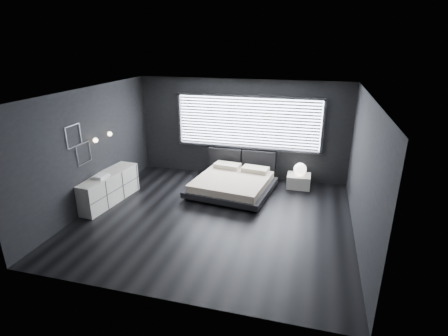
# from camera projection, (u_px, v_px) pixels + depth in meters

# --- Properties ---
(room) EXTENTS (6.04, 6.00, 2.80)m
(room) POSITION_uv_depth(u_px,v_px,m) (214.00, 159.00, 7.43)
(room) COLOR black
(room) RESTS_ON ground
(window) EXTENTS (4.14, 0.09, 1.52)m
(window) POSITION_uv_depth(u_px,v_px,m) (248.00, 123.00, 9.75)
(window) COLOR white
(window) RESTS_ON ground
(headboard) EXTENTS (1.96, 0.16, 0.52)m
(headboard) POSITION_uv_depth(u_px,v_px,m) (242.00, 158.00, 10.10)
(headboard) COLOR black
(headboard) RESTS_ON ground
(sconce_near) EXTENTS (0.18, 0.11, 0.11)m
(sconce_near) POSITION_uv_depth(u_px,v_px,m) (95.00, 140.00, 8.10)
(sconce_near) COLOR silver
(sconce_near) RESTS_ON ground
(sconce_far) EXTENTS (0.18, 0.11, 0.11)m
(sconce_far) POSITION_uv_depth(u_px,v_px,m) (110.00, 134.00, 8.65)
(sconce_far) COLOR silver
(sconce_far) RESTS_ON ground
(wall_art_upper) EXTENTS (0.01, 0.48, 0.48)m
(wall_art_upper) POSITION_uv_depth(u_px,v_px,m) (74.00, 136.00, 7.49)
(wall_art_upper) COLOR #47474C
(wall_art_upper) RESTS_ON ground
(wall_art_lower) EXTENTS (0.01, 0.48, 0.48)m
(wall_art_lower) POSITION_uv_depth(u_px,v_px,m) (84.00, 153.00, 7.88)
(wall_art_lower) COLOR #47474C
(wall_art_lower) RESTS_ON ground
(bed) EXTENTS (2.24, 2.16, 0.52)m
(bed) POSITION_uv_depth(u_px,v_px,m) (232.00, 183.00, 9.17)
(bed) COLOR black
(bed) RESTS_ON ground
(nightstand) EXTENTS (0.63, 0.53, 0.36)m
(nightstand) POSITION_uv_depth(u_px,v_px,m) (299.00, 181.00, 9.49)
(nightstand) COLOR white
(nightstand) RESTS_ON ground
(orb_lamp) EXTENTS (0.34, 0.34, 0.34)m
(orb_lamp) POSITION_uv_depth(u_px,v_px,m) (300.00, 169.00, 9.35)
(orb_lamp) COLOR white
(orb_lamp) RESTS_ON nightstand
(dresser) EXTENTS (0.72, 1.89, 0.74)m
(dresser) POSITION_uv_depth(u_px,v_px,m) (108.00, 188.00, 8.58)
(dresser) COLOR white
(dresser) RESTS_ON ground
(book_stack) EXTENTS (0.30, 0.38, 0.07)m
(book_stack) POSITION_uv_depth(u_px,v_px,m) (101.00, 176.00, 8.21)
(book_stack) COLOR white
(book_stack) RESTS_ON dresser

